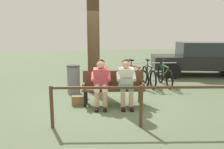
{
  "coord_description": "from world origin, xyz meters",
  "views": [
    {
      "loc": [
        0.57,
        5.74,
        1.84
      ],
      "look_at": [
        -0.1,
        -0.13,
        0.75
      ],
      "focal_mm": 35.65,
      "sensor_mm": 36.0,
      "label": 1
    }
  ],
  "objects_px": {
    "bicycle_orange": "(165,76)",
    "bicycle_red": "(134,76)",
    "person_reading": "(126,80)",
    "tree_trunk": "(93,40)",
    "litter_bin": "(74,79)",
    "bicycle_silver": "(149,76)",
    "person_companion": "(101,81)",
    "handbag": "(78,101)",
    "bench": "(113,85)",
    "parked_car": "(202,58)"
  },
  "relations": [
    {
      "from": "tree_trunk",
      "to": "parked_car",
      "type": "distance_m",
      "value": 5.53
    },
    {
      "from": "person_reading",
      "to": "bicycle_red",
      "type": "relative_size",
      "value": 0.77
    },
    {
      "from": "tree_trunk",
      "to": "litter_bin",
      "type": "distance_m",
      "value": 1.38
    },
    {
      "from": "bicycle_silver",
      "to": "handbag",
      "type": "bearing_deg",
      "value": -53.0
    },
    {
      "from": "handbag",
      "to": "litter_bin",
      "type": "height_order",
      "value": "litter_bin"
    },
    {
      "from": "bench",
      "to": "bicycle_red",
      "type": "distance_m",
      "value": 2.17
    },
    {
      "from": "litter_bin",
      "to": "bicycle_silver",
      "type": "relative_size",
      "value": 0.52
    },
    {
      "from": "bicycle_silver",
      "to": "litter_bin",
      "type": "bearing_deg",
      "value": -76.07
    },
    {
      "from": "tree_trunk",
      "to": "parked_car",
      "type": "height_order",
      "value": "tree_trunk"
    },
    {
      "from": "person_companion",
      "to": "bicycle_red",
      "type": "bearing_deg",
      "value": -117.61
    },
    {
      "from": "person_reading",
      "to": "handbag",
      "type": "relative_size",
      "value": 4.0
    },
    {
      "from": "tree_trunk",
      "to": "bicycle_red",
      "type": "height_order",
      "value": "tree_trunk"
    },
    {
      "from": "bench",
      "to": "handbag",
      "type": "bearing_deg",
      "value": 4.96
    },
    {
      "from": "handbag",
      "to": "tree_trunk",
      "type": "height_order",
      "value": "tree_trunk"
    },
    {
      "from": "bicycle_orange",
      "to": "bicycle_silver",
      "type": "relative_size",
      "value": 1.0
    },
    {
      "from": "person_companion",
      "to": "bicycle_red",
      "type": "xyz_separation_m",
      "value": [
        -1.3,
        -2.08,
        -0.3
      ]
    },
    {
      "from": "tree_trunk",
      "to": "bicycle_orange",
      "type": "bearing_deg",
      "value": -167.44
    },
    {
      "from": "bicycle_orange",
      "to": "bicycle_red",
      "type": "distance_m",
      "value": 1.1
    },
    {
      "from": "person_companion",
      "to": "litter_bin",
      "type": "bearing_deg",
      "value": -55.59
    },
    {
      "from": "bench",
      "to": "bicycle_orange",
      "type": "relative_size",
      "value": 0.97
    },
    {
      "from": "person_reading",
      "to": "parked_car",
      "type": "distance_m",
      "value": 5.68
    },
    {
      "from": "tree_trunk",
      "to": "bicycle_red",
      "type": "distance_m",
      "value": 2.04
    },
    {
      "from": "person_reading",
      "to": "parked_car",
      "type": "xyz_separation_m",
      "value": [
        -4.13,
        -3.9,
        0.11
      ]
    },
    {
      "from": "litter_bin",
      "to": "parked_car",
      "type": "xyz_separation_m",
      "value": [
        -5.53,
        -2.51,
        0.33
      ]
    },
    {
      "from": "person_companion",
      "to": "bench",
      "type": "bearing_deg",
      "value": -152.76
    },
    {
      "from": "litter_bin",
      "to": "handbag",
      "type": "bearing_deg",
      "value": 97.68
    },
    {
      "from": "handbag",
      "to": "parked_car",
      "type": "relative_size",
      "value": 0.07
    },
    {
      "from": "litter_bin",
      "to": "bicycle_red",
      "type": "xyz_separation_m",
      "value": [
        -2.07,
        -0.74,
        -0.08
      ]
    },
    {
      "from": "bicycle_silver",
      "to": "bicycle_orange",
      "type": "bearing_deg",
      "value": 86.6
    },
    {
      "from": "person_reading",
      "to": "litter_bin",
      "type": "xyz_separation_m",
      "value": [
        1.4,
        -1.39,
        -0.23
      ]
    },
    {
      "from": "litter_bin",
      "to": "bicycle_silver",
      "type": "height_order",
      "value": "bicycle_silver"
    },
    {
      "from": "person_reading",
      "to": "tree_trunk",
      "type": "relative_size",
      "value": 0.36
    },
    {
      "from": "bicycle_red",
      "to": "parked_car",
      "type": "xyz_separation_m",
      "value": [
        -3.46,
        -1.77,
        0.41
      ]
    },
    {
      "from": "bench",
      "to": "bicycle_red",
      "type": "bearing_deg",
      "value": -112.16
    },
    {
      "from": "person_companion",
      "to": "parked_car",
      "type": "height_order",
      "value": "parked_car"
    },
    {
      "from": "bench",
      "to": "tree_trunk",
      "type": "xyz_separation_m",
      "value": [
        0.46,
        -1.29,
        1.15
      ]
    },
    {
      "from": "person_reading",
      "to": "bicycle_silver",
      "type": "relative_size",
      "value": 0.71
    },
    {
      "from": "tree_trunk",
      "to": "person_companion",
      "type": "bearing_deg",
      "value": 95.2
    },
    {
      "from": "bicycle_silver",
      "to": "bench",
      "type": "bearing_deg",
      "value": -39.3
    },
    {
      "from": "tree_trunk",
      "to": "parked_car",
      "type": "xyz_separation_m",
      "value": [
        -4.9,
        -2.42,
        -0.88
      ]
    },
    {
      "from": "bicycle_orange",
      "to": "parked_car",
      "type": "xyz_separation_m",
      "value": [
        -2.36,
        -1.86,
        0.41
      ]
    },
    {
      "from": "bicycle_orange",
      "to": "person_companion",
      "type": "bearing_deg",
      "value": -48.53
    },
    {
      "from": "litter_bin",
      "to": "bicycle_red",
      "type": "height_order",
      "value": "bicycle_red"
    },
    {
      "from": "bench",
      "to": "parked_car",
      "type": "bearing_deg",
      "value": -135.59
    },
    {
      "from": "bench",
      "to": "bicycle_orange",
      "type": "distance_m",
      "value": 2.79
    },
    {
      "from": "bench",
      "to": "person_reading",
      "type": "relative_size",
      "value": 1.36
    },
    {
      "from": "bicycle_red",
      "to": "bicycle_silver",
      "type": "bearing_deg",
      "value": 59.92
    },
    {
      "from": "bench",
      "to": "bicycle_silver",
      "type": "relative_size",
      "value": 0.97
    },
    {
      "from": "tree_trunk",
      "to": "handbag",
      "type": "bearing_deg",
      "value": 69.88
    },
    {
      "from": "bicycle_red",
      "to": "parked_car",
      "type": "distance_m",
      "value": 3.91
    }
  ]
}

